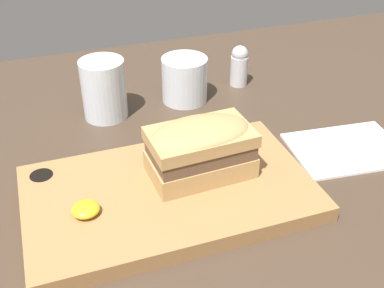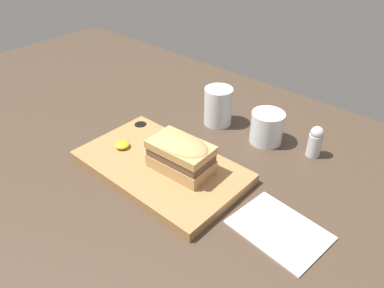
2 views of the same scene
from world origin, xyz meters
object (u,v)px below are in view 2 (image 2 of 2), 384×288
(sandwich, at_px, (181,153))
(salt_shaker, at_px, (315,141))
(water_glass, at_px, (218,109))
(serving_board, at_px, (161,167))
(wine_glass, at_px, (267,128))
(napkin, at_px, (279,230))

(sandwich, relative_size, salt_shaker, 1.78)
(water_glass, xyz_separation_m, salt_shaker, (0.26, 0.03, -0.00))
(salt_shaker, bearing_deg, serving_board, -128.72)
(sandwich, xyz_separation_m, salt_shaker, (0.17, 0.26, -0.02))
(water_glass, distance_m, wine_glass, 0.14)
(wine_glass, relative_size, salt_shaker, 1.04)
(serving_board, bearing_deg, salt_shaker, 51.28)
(sandwich, relative_size, wine_glass, 1.72)
(sandwich, bearing_deg, salt_shaker, 56.63)
(serving_board, bearing_deg, sandwich, 15.98)
(water_glass, xyz_separation_m, wine_glass, (0.14, 0.01, -0.01))
(serving_board, bearing_deg, wine_glass, 66.98)
(water_glass, distance_m, napkin, 0.39)
(napkin, relative_size, salt_shaker, 2.30)
(serving_board, xyz_separation_m, sandwich, (0.05, 0.01, 0.05))
(water_glass, height_order, wine_glass, water_glass)
(water_glass, bearing_deg, napkin, -34.86)
(sandwich, xyz_separation_m, napkin, (0.24, 0.01, -0.06))
(serving_board, relative_size, wine_glass, 4.61)
(serving_board, relative_size, sandwich, 2.68)
(wine_glass, distance_m, napkin, 0.30)
(sandwich, height_order, water_glass, same)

